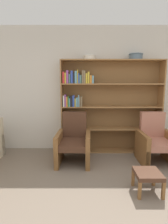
% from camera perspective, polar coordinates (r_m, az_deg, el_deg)
% --- Properties ---
extents(wall_back, '(12.00, 0.06, 2.75)m').
position_cam_1_polar(wall_back, '(4.02, 6.84, 7.14)').
color(wall_back, silver).
rests_on(wall_back, ground).
extents(bookshelf, '(2.18, 0.30, 2.01)m').
position_cam_1_polar(bookshelf, '(3.87, 5.61, 1.63)').
color(bookshelf, olive).
rests_on(bookshelf, ground).
extents(bowl_terracotta, '(0.26, 0.26, 0.09)m').
position_cam_1_polar(bowl_terracotta, '(3.84, 1.51, 17.43)').
color(bowl_terracotta, silver).
rests_on(bowl_terracotta, bookshelf).
extents(bowl_cream, '(0.30, 0.30, 0.12)m').
position_cam_1_polar(bowl_cream, '(3.99, 16.30, 17.04)').
color(bowl_cream, slate).
rests_on(bowl_cream, bookshelf).
extents(armchair_leather, '(0.67, 0.70, 0.95)m').
position_cam_1_polar(armchair_leather, '(3.46, -3.58, -9.67)').
color(armchair_leather, brown).
rests_on(armchair_leather, ground).
extents(armchair_cushioned, '(0.65, 0.69, 0.95)m').
position_cam_1_polar(armchair_cushioned, '(3.72, 22.06, -8.96)').
color(armchair_cushioned, brown).
rests_on(armchair_cushioned, ground).
extents(footstool, '(0.35, 0.35, 0.31)m').
position_cam_1_polar(footstool, '(2.75, 19.88, -18.88)').
color(footstool, brown).
rests_on(footstool, ground).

